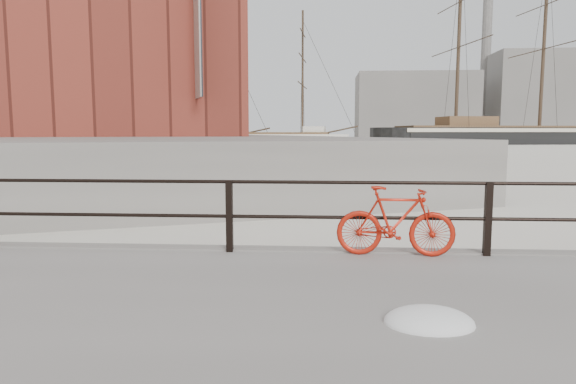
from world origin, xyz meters
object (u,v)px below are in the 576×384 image
(barque_black, at_px, (538,144))
(workboat_near, at_px, (84,160))
(bicycle, at_px, (396,221))
(schooner_left, at_px, (197,145))
(schooner_mid, at_px, (260,145))
(workboat_far, at_px, (107,150))

(barque_black, distance_m, workboat_near, 76.14)
(bicycle, height_order, schooner_left, schooner_left)
(schooner_mid, height_order, schooner_left, schooner_mid)
(schooner_mid, bearing_deg, barque_black, 13.59)
(workboat_near, bearing_deg, barque_black, 38.30)
(barque_black, relative_size, workboat_far, 6.43)
(schooner_mid, relative_size, schooner_left, 1.30)
(barque_black, xyz_separation_m, schooner_left, (-56.81, -7.59, 0.00))
(schooner_left, relative_size, workboat_near, 1.86)
(workboat_far, bearing_deg, barque_black, 5.64)
(bicycle, relative_size, workboat_far, 0.15)
(schooner_mid, relative_size, workboat_far, 2.95)
(schooner_mid, bearing_deg, workboat_far, -114.90)
(bicycle, distance_m, workboat_near, 34.03)
(schooner_left, relative_size, workboat_far, 2.28)
(barque_black, bearing_deg, workboat_near, -145.82)
(barque_black, xyz_separation_m, workboat_near, (-53.62, -54.06, 0.00))
(workboat_far, bearing_deg, workboat_near, -94.64)
(schooner_left, bearing_deg, schooner_mid, -0.29)
(bicycle, distance_m, schooner_mid, 75.63)
(schooner_left, xyz_separation_m, workboat_near, (3.19, -46.47, 0.00))
(barque_black, distance_m, schooner_mid, 47.20)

